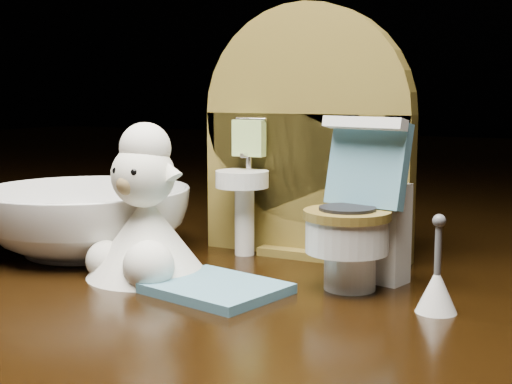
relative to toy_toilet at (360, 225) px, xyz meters
The scene contains 6 objects.
backdrop_panel 0.08m from the toy_toilet, 135.03° to the left, with size 0.13×0.05×0.15m.
toy_toilet is the anchor object (origin of this frame).
bath_mat 0.08m from the toy_toilet, 142.51° to the right, with size 0.06×0.05×0.00m, color teal.
toilet_brush 0.06m from the toy_toilet, 30.39° to the right, with size 0.02×0.02×0.05m.
plush_lamb 0.11m from the toy_toilet, 162.53° to the right, with size 0.07×0.07×0.09m.
ceramic_bowl 0.18m from the toy_toilet, behind, with size 0.13×0.13×0.04m, color white.
Camera 1 is at (0.17, -0.33, 0.10)m, focal length 50.00 mm.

